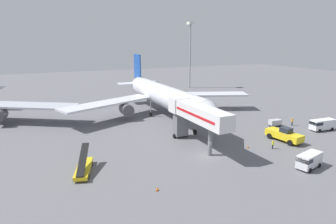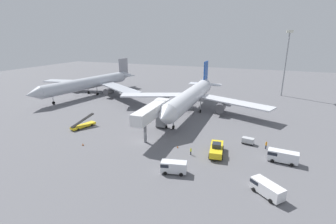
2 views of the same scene
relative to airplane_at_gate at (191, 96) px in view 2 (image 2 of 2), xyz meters
name	(u,v)px [view 2 (image 2 of 2)]	position (x,y,z in m)	size (l,w,h in m)	color
ground_plane	(143,142)	(-3.73, -26.88, -5.31)	(300.00, 300.00, 0.00)	slate
airplane_at_gate	(191,96)	(0.00, 0.00, 0.00)	(50.90, 49.40, 14.77)	silver
jet_bridge	(154,112)	(-3.22, -21.64, 0.62)	(3.63, 16.60, 7.89)	silver
pushback_tug	(216,149)	(13.58, -26.86, -4.06)	(3.49, 7.18, 2.72)	yellow
belt_loader_truck	(83,125)	(-23.18, -24.36, -4.54)	(3.74, 7.15, 3.26)	yellow
service_van_mid_center	(266,188)	(23.51, -37.66, -4.09)	(5.36, 4.98, 2.13)	white
service_van_outer_left	(282,156)	(26.15, -25.33, -3.97)	(5.72, 2.57, 2.36)	white
service_van_near_center	(173,167)	(7.72, -37.05, -4.03)	(4.91, 2.85, 2.26)	silver
baggage_cart_rear_right	(248,141)	(19.30, -18.91, -4.48)	(2.78, 1.73, 1.50)	#38383D
ground_crew_worker_foreground	(266,145)	(23.22, -20.16, -4.34)	(0.49, 0.49, 1.84)	#1E2333
ground_crew_worker_midground	(191,151)	(8.66, -28.99, -4.45)	(0.39, 0.39, 1.62)	#1E2333
safety_cone_alpha	(178,147)	(4.96, -26.84, -5.07)	(0.32, 0.32, 0.50)	black
safety_cone_bravo	(83,144)	(-15.45, -33.69, -5.02)	(0.39, 0.39, 0.59)	black
airplane_background	(91,83)	(-46.39, 8.64, -0.23)	(53.64, 53.96, 13.67)	#B7BCC6
apron_light_mast	(287,51)	(28.30, 36.83, 12.72)	(2.40, 2.40, 26.05)	#93969B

